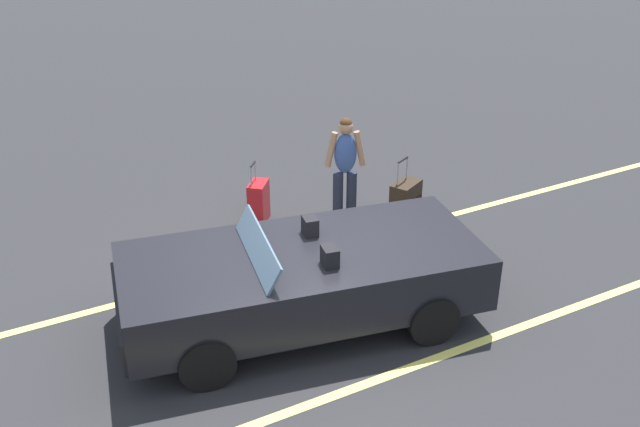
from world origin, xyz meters
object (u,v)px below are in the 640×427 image
traveler_person (345,166)px  duffel_bag (354,242)px  suitcase_medium_bright (259,202)px  suitcase_large_black (405,206)px  convertible_car (285,281)px

traveler_person → duffel_bag: bearing=1.1°
suitcase_medium_bright → duffel_bag: 1.68m
suitcase_large_black → traveler_person: 1.05m
suitcase_medium_bright → traveler_person: (-1.09, 0.67, 0.62)m
suitcase_medium_bright → duffel_bag: size_ratio=1.31×
convertible_car → duffel_bag: bearing=-135.0°
convertible_car → traveler_person: (-1.87, -1.89, 0.34)m
suitcase_large_black → duffel_bag: (1.00, 0.25, -0.21)m
suitcase_large_black → suitcase_medium_bright: size_ratio=1.18×
suitcase_large_black → traveler_person: traveler_person is taller
suitcase_large_black → convertible_car: bearing=-89.6°
traveler_person → suitcase_medium_bright: bearing=-99.9°
convertible_car → suitcase_large_black: 2.89m
convertible_car → duffel_bag: 1.95m
convertible_car → traveler_person: size_ratio=2.66×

